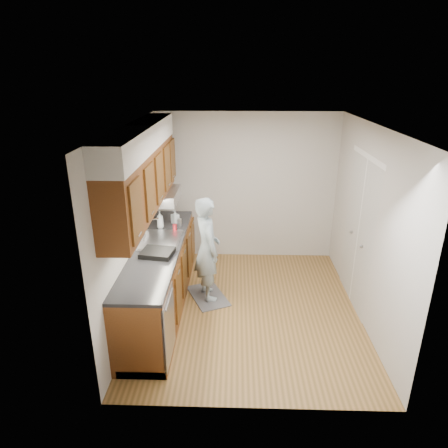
% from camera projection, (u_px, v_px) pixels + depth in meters
% --- Properties ---
extents(floor, '(3.50, 3.50, 0.00)m').
position_uv_depth(floor, '(248.00, 309.00, 5.56)').
color(floor, olive).
rests_on(floor, ground).
extents(ceiling, '(3.50, 3.50, 0.00)m').
position_uv_depth(ceiling, '(252.00, 126.00, 4.65)').
color(ceiling, white).
rests_on(ceiling, wall_left).
extents(wall_left, '(0.02, 3.50, 2.50)m').
position_uv_depth(wall_left, '(134.00, 224.00, 5.15)').
color(wall_left, '#B4B1A9').
rests_on(wall_left, floor).
extents(wall_right, '(0.02, 3.50, 2.50)m').
position_uv_depth(wall_right, '(368.00, 227.00, 5.06)').
color(wall_right, '#B4B1A9').
rests_on(wall_right, floor).
extents(wall_back, '(3.00, 0.02, 2.50)m').
position_uv_depth(wall_back, '(247.00, 188.00, 6.74)').
color(wall_back, '#B4B1A9').
rests_on(wall_back, floor).
extents(counter, '(0.64, 2.80, 1.30)m').
position_uv_depth(counter, '(160.00, 276.00, 5.41)').
color(counter, brown).
rests_on(counter, floor).
extents(upper_cabinets, '(0.47, 2.80, 1.21)m').
position_uv_depth(upper_cabinets, '(143.00, 170.00, 4.93)').
color(upper_cabinets, brown).
rests_on(upper_cabinets, wall_left).
extents(closet_door, '(0.02, 1.22, 2.05)m').
position_uv_depth(closet_door, '(358.00, 234.00, 5.42)').
color(closet_door, silver).
rests_on(closet_door, wall_right).
extents(floor_mat, '(0.71, 0.86, 0.01)m').
position_uv_depth(floor_mat, '(208.00, 296.00, 5.86)').
color(floor_mat, '#5C5C5F').
rests_on(floor_mat, floor).
extents(person, '(0.59, 0.71, 1.71)m').
position_uv_depth(person, '(207.00, 242.00, 5.55)').
color(person, '#8A9EA9').
rests_on(person, floor_mat).
extents(soap_bottle_a, '(0.12, 0.12, 0.26)m').
position_uv_depth(soap_bottle_a, '(160.00, 220.00, 5.81)').
color(soap_bottle_a, silver).
rests_on(soap_bottle_a, counter).
extents(soap_bottle_b, '(0.13, 0.13, 0.21)m').
position_uv_depth(soap_bottle_b, '(175.00, 217.00, 6.00)').
color(soap_bottle_b, silver).
rests_on(soap_bottle_b, counter).
extents(soda_can, '(0.07, 0.07, 0.11)m').
position_uv_depth(soda_can, '(175.00, 228.00, 5.71)').
color(soda_can, red).
rests_on(soda_can, counter).
extents(steel_can, '(0.08, 0.08, 0.11)m').
position_uv_depth(steel_can, '(179.00, 223.00, 5.90)').
color(steel_can, '#A5A5AA').
rests_on(steel_can, counter).
extents(dish_rack, '(0.44, 0.38, 0.06)m').
position_uv_depth(dish_rack, '(157.00, 253.00, 4.99)').
color(dish_rack, black).
rests_on(dish_rack, counter).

